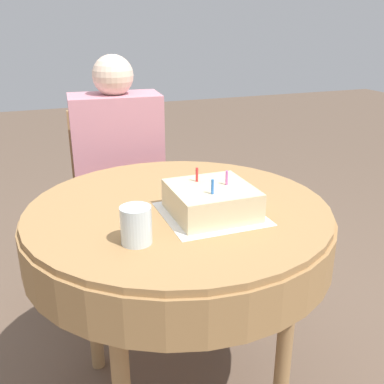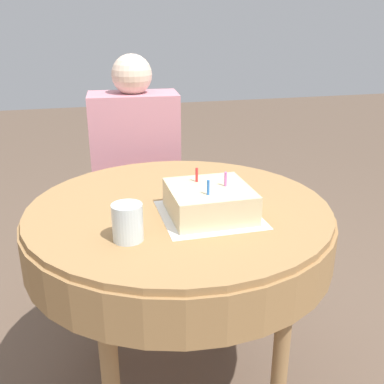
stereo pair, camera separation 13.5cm
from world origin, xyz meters
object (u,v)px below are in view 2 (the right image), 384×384
(chair, at_px, (137,195))
(birthday_cake, at_px, (209,201))
(person, at_px, (136,160))
(drinking_glass, at_px, (128,222))

(chair, distance_m, birthday_cake, 0.98)
(chair, height_order, person, person)
(chair, relative_size, person, 0.77)
(drinking_glass, bearing_deg, birthday_cake, 21.74)
(birthday_cake, height_order, drinking_glass, birthday_cake)
(chair, xyz_separation_m, drinking_glass, (-0.15, -1.02, 0.32))
(drinking_glass, bearing_deg, chair, 81.43)
(chair, relative_size, drinking_glass, 8.96)
(chair, bearing_deg, drinking_glass, -93.65)
(chair, distance_m, drinking_glass, 1.08)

